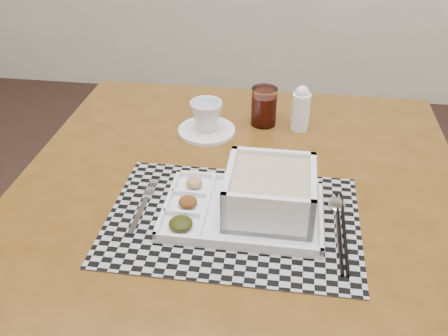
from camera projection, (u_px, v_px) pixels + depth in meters
The scene contains 10 objects.
dining_table at pixel (239, 210), 1.16m from camera, with size 1.01×1.01×0.75m.
placemat at pixel (233, 219), 1.01m from camera, with size 0.51×0.35×0.00m, color #96979D.
serving_tray at pixel (262, 198), 1.00m from camera, with size 0.32×0.22×0.10m.
fork at pixel (144, 204), 1.04m from camera, with size 0.02×0.19×0.00m.
spoon at pixel (337, 208), 1.03m from camera, with size 0.04×0.18×0.01m.
chopsticks at pixel (342, 231), 0.97m from camera, with size 0.02×0.24×0.01m.
saucer at pixel (207, 131), 1.31m from camera, with size 0.15×0.15×0.01m, color white.
cup at pixel (206, 116), 1.28m from camera, with size 0.08×0.08×0.08m, color white.
juice_glass at pixel (264, 108), 1.32m from camera, with size 0.07×0.07×0.10m.
creamer_bottle at pixel (301, 109), 1.29m from camera, with size 0.05×0.05×0.12m.
Camera 1 is at (0.34, -0.50, 1.40)m, focal length 40.00 mm.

